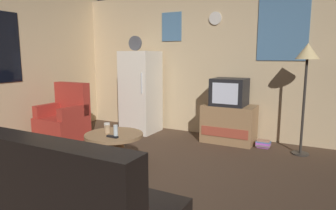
{
  "coord_description": "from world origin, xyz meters",
  "views": [
    {
      "loc": [
        1.99,
        -2.66,
        1.41
      ],
      "look_at": [
        0.1,
        0.9,
        0.75
      ],
      "focal_mm": 31.9,
      "sensor_mm": 36.0,
      "label": 1
    }
  ],
  "objects_px": {
    "coffee_table": "(114,152)",
    "book_stack": "(263,144)",
    "fridge": "(141,92)",
    "mug_ceramic_white": "(107,126)",
    "mug_ceramic_tan": "(107,129)",
    "standing_lamp": "(307,60)",
    "remote_control": "(112,137)",
    "armchair": "(64,120)",
    "tv_stand": "(229,124)",
    "wine_glass": "(116,131)",
    "crt_tv": "(229,92)"
  },
  "relations": [
    {
      "from": "remote_control",
      "to": "armchair",
      "type": "distance_m",
      "value": 1.93
    },
    {
      "from": "crt_tv",
      "to": "tv_stand",
      "type": "bearing_deg",
      "value": 5.78
    },
    {
      "from": "tv_stand",
      "to": "armchair",
      "type": "distance_m",
      "value": 2.79
    },
    {
      "from": "mug_ceramic_white",
      "to": "wine_glass",
      "type": "bearing_deg",
      "value": -36.48
    },
    {
      "from": "coffee_table",
      "to": "fridge",
      "type": "bearing_deg",
      "value": 113.01
    },
    {
      "from": "crt_tv",
      "to": "mug_ceramic_white",
      "type": "relative_size",
      "value": 6.0
    },
    {
      "from": "mug_ceramic_white",
      "to": "remote_control",
      "type": "distance_m",
      "value": 0.4
    },
    {
      "from": "tv_stand",
      "to": "mug_ceramic_tan",
      "type": "bearing_deg",
      "value": -118.31
    },
    {
      "from": "crt_tv",
      "to": "armchair",
      "type": "xyz_separation_m",
      "value": [
        -2.53,
        -1.16,
        -0.5
      ]
    },
    {
      "from": "coffee_table",
      "to": "remote_control",
      "type": "relative_size",
      "value": 4.8
    },
    {
      "from": "standing_lamp",
      "to": "coffee_table",
      "type": "distance_m",
      "value": 2.89
    },
    {
      "from": "coffee_table",
      "to": "mug_ceramic_white",
      "type": "xyz_separation_m",
      "value": [
        -0.21,
        0.12,
        0.28
      ]
    },
    {
      "from": "coffee_table",
      "to": "standing_lamp",
      "type": "bearing_deg",
      "value": 40.53
    },
    {
      "from": "armchair",
      "to": "mug_ceramic_tan",
      "type": "bearing_deg",
      "value": -25.26
    },
    {
      "from": "standing_lamp",
      "to": "wine_glass",
      "type": "relative_size",
      "value": 10.6
    },
    {
      "from": "remote_control",
      "to": "armchair",
      "type": "height_order",
      "value": "armchair"
    },
    {
      "from": "standing_lamp",
      "to": "armchair",
      "type": "height_order",
      "value": "standing_lamp"
    },
    {
      "from": "remote_control",
      "to": "coffee_table",
      "type": "bearing_deg",
      "value": 124.46
    },
    {
      "from": "crt_tv",
      "to": "standing_lamp",
      "type": "xyz_separation_m",
      "value": [
        1.12,
        -0.14,
        0.52
      ]
    },
    {
      "from": "crt_tv",
      "to": "armchair",
      "type": "height_order",
      "value": "crt_tv"
    },
    {
      "from": "fridge",
      "to": "remote_control",
      "type": "xyz_separation_m",
      "value": [
        0.85,
        -1.92,
        -0.28
      ]
    },
    {
      "from": "fridge",
      "to": "crt_tv",
      "type": "relative_size",
      "value": 3.28
    },
    {
      "from": "mug_ceramic_white",
      "to": "mug_ceramic_tan",
      "type": "height_order",
      "value": "same"
    },
    {
      "from": "mug_ceramic_white",
      "to": "armchair",
      "type": "relative_size",
      "value": 0.09
    },
    {
      "from": "fridge",
      "to": "crt_tv",
      "type": "distance_m",
      "value": 1.66
    },
    {
      "from": "mug_ceramic_tan",
      "to": "book_stack",
      "type": "relative_size",
      "value": 0.41
    },
    {
      "from": "mug_ceramic_white",
      "to": "armchair",
      "type": "xyz_separation_m",
      "value": [
        -1.42,
        0.6,
        -0.17
      ]
    },
    {
      "from": "coffee_table",
      "to": "remote_control",
      "type": "xyz_separation_m",
      "value": [
        0.09,
        -0.15,
        0.24
      ]
    },
    {
      "from": "tv_stand",
      "to": "standing_lamp",
      "type": "xyz_separation_m",
      "value": [
        1.11,
        -0.14,
        1.05
      ]
    },
    {
      "from": "tv_stand",
      "to": "standing_lamp",
      "type": "bearing_deg",
      "value": -7.41
    },
    {
      "from": "remote_control",
      "to": "armchair",
      "type": "bearing_deg",
      "value": 155.0
    },
    {
      "from": "coffee_table",
      "to": "armchair",
      "type": "height_order",
      "value": "armchair"
    },
    {
      "from": "crt_tv",
      "to": "mug_ceramic_white",
      "type": "bearing_deg",
      "value": -122.28
    },
    {
      "from": "remote_control",
      "to": "mug_ceramic_white",
      "type": "bearing_deg",
      "value": 139.95
    },
    {
      "from": "tv_stand",
      "to": "crt_tv",
      "type": "xyz_separation_m",
      "value": [
        -0.01,
        -0.0,
        0.53
      ]
    },
    {
      "from": "mug_ceramic_white",
      "to": "mug_ceramic_tan",
      "type": "bearing_deg",
      "value": -48.73
    },
    {
      "from": "tv_stand",
      "to": "coffee_table",
      "type": "xyz_separation_m",
      "value": [
        -0.91,
        -1.88,
        -0.08
      ]
    },
    {
      "from": "crt_tv",
      "to": "armchair",
      "type": "bearing_deg",
      "value": -155.41
    },
    {
      "from": "fridge",
      "to": "coffee_table",
      "type": "xyz_separation_m",
      "value": [
        0.75,
        -1.78,
        -0.52
      ]
    },
    {
      "from": "fridge",
      "to": "tv_stand",
      "type": "distance_m",
      "value": 1.73
    },
    {
      "from": "remote_control",
      "to": "armchair",
      "type": "xyz_separation_m",
      "value": [
        -1.72,
        0.87,
        -0.14
      ]
    },
    {
      "from": "standing_lamp",
      "to": "remote_control",
      "type": "xyz_separation_m",
      "value": [
        -1.93,
        -1.88,
        -0.88
      ]
    },
    {
      "from": "standing_lamp",
      "to": "coffee_table",
      "type": "bearing_deg",
      "value": -139.47
    },
    {
      "from": "standing_lamp",
      "to": "book_stack",
      "type": "relative_size",
      "value": 7.32
    },
    {
      "from": "tv_stand",
      "to": "book_stack",
      "type": "distance_m",
      "value": 0.63
    },
    {
      "from": "tv_stand",
      "to": "wine_glass",
      "type": "distance_m",
      "value": 2.16
    },
    {
      "from": "coffee_table",
      "to": "book_stack",
      "type": "height_order",
      "value": "coffee_table"
    },
    {
      "from": "standing_lamp",
      "to": "remote_control",
      "type": "relative_size",
      "value": 10.6
    },
    {
      "from": "fridge",
      "to": "mug_ceramic_tan",
      "type": "distance_m",
      "value": 1.91
    },
    {
      "from": "coffee_table",
      "to": "armchair",
      "type": "distance_m",
      "value": 1.78
    }
  ]
}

